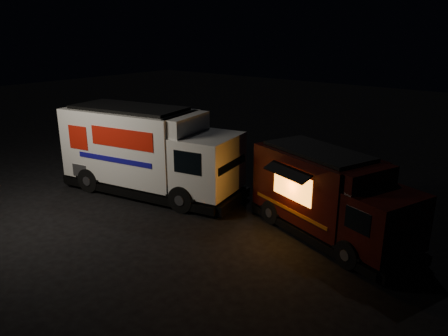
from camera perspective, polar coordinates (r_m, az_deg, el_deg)
ground at (r=16.71m, az=-10.76°, el=-4.91°), size 80.00×80.00×0.00m
white_truck at (r=17.50m, az=-9.50°, el=2.16°), size 7.92×3.99×3.43m
red_truck at (r=14.01m, az=13.96°, el=-3.68°), size 6.22×3.95×2.72m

